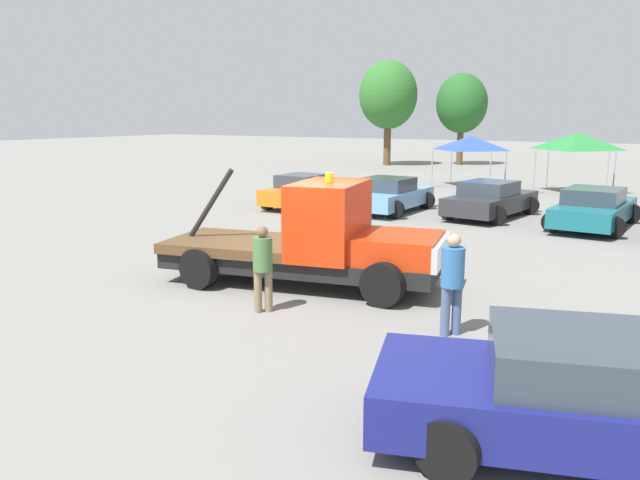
{
  "coord_description": "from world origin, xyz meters",
  "views": [
    {
      "loc": [
        7.11,
        -11.24,
        3.67
      ],
      "look_at": [
        0.5,
        0.0,
        1.05
      ],
      "focal_mm": 35.0,
      "sensor_mm": 36.0,
      "label": 1
    }
  ],
  "objects_px": {
    "tow_truck": "(317,243)",
    "parked_car_skyblue": "(389,195)",
    "parked_car_orange": "(304,191)",
    "foreground_car": "(615,398)",
    "canopy_tent_green": "(578,141)",
    "person_near_truck": "(452,277)",
    "parked_car_charcoal": "(490,200)",
    "tree_left": "(462,104)",
    "canopy_tent_blue": "(471,143)",
    "person_at_hood": "(263,263)",
    "tree_center": "(388,95)",
    "parked_car_teal": "(594,208)"
  },
  "relations": [
    {
      "from": "tow_truck",
      "to": "parked_car_teal",
      "type": "height_order",
      "value": "tow_truck"
    },
    {
      "from": "canopy_tent_blue",
      "to": "tree_center",
      "type": "bearing_deg",
      "value": 131.82
    },
    {
      "from": "tree_left",
      "to": "parked_car_orange",
      "type": "bearing_deg",
      "value": -86.36
    },
    {
      "from": "foreground_car",
      "to": "tow_truck",
      "type": "bearing_deg",
      "value": 128.54
    },
    {
      "from": "tree_left",
      "to": "canopy_tent_green",
      "type": "bearing_deg",
      "value": -53.8
    },
    {
      "from": "person_at_hood",
      "to": "parked_car_teal",
      "type": "height_order",
      "value": "person_at_hood"
    },
    {
      "from": "person_near_truck",
      "to": "parked_car_orange",
      "type": "relative_size",
      "value": 0.41
    },
    {
      "from": "parked_car_teal",
      "to": "tree_left",
      "type": "distance_m",
      "value": 27.07
    },
    {
      "from": "canopy_tent_green",
      "to": "parked_car_skyblue",
      "type": "bearing_deg",
      "value": -117.22
    },
    {
      "from": "parked_car_skyblue",
      "to": "tow_truck",
      "type": "bearing_deg",
      "value": -162.72
    },
    {
      "from": "parked_car_orange",
      "to": "foreground_car",
      "type": "bearing_deg",
      "value": -138.62
    },
    {
      "from": "person_at_hood",
      "to": "parked_car_orange",
      "type": "distance_m",
      "value": 13.75
    },
    {
      "from": "parked_car_teal",
      "to": "parked_car_skyblue",
      "type": "bearing_deg",
      "value": 95.69
    },
    {
      "from": "foreground_car",
      "to": "canopy_tent_green",
      "type": "relative_size",
      "value": 1.78
    },
    {
      "from": "foreground_car",
      "to": "tree_left",
      "type": "distance_m",
      "value": 41.58
    },
    {
      "from": "person_near_truck",
      "to": "parked_car_teal",
      "type": "height_order",
      "value": "person_near_truck"
    },
    {
      "from": "parked_car_orange",
      "to": "parked_car_skyblue",
      "type": "bearing_deg",
      "value": -81.65
    },
    {
      "from": "parked_car_orange",
      "to": "tree_center",
      "type": "bearing_deg",
      "value": 15.13
    },
    {
      "from": "person_near_truck",
      "to": "parked_car_charcoal",
      "type": "height_order",
      "value": "person_near_truck"
    },
    {
      "from": "parked_car_orange",
      "to": "tree_left",
      "type": "distance_m",
      "value": 24.93
    },
    {
      "from": "foreground_car",
      "to": "parked_car_charcoal",
      "type": "xyz_separation_m",
      "value": [
        -5.64,
        15.46,
        -0.0
      ]
    },
    {
      "from": "tow_truck",
      "to": "tree_center",
      "type": "relative_size",
      "value": 0.85
    },
    {
      "from": "tree_center",
      "to": "foreground_car",
      "type": "bearing_deg",
      "value": -62.03
    },
    {
      "from": "person_at_hood",
      "to": "tree_left",
      "type": "bearing_deg",
      "value": -33.52
    },
    {
      "from": "tow_truck",
      "to": "canopy_tent_blue",
      "type": "height_order",
      "value": "canopy_tent_blue"
    },
    {
      "from": "person_at_hood",
      "to": "canopy_tent_blue",
      "type": "xyz_separation_m",
      "value": [
        -3.13,
        22.81,
        1.29
      ]
    },
    {
      "from": "parked_car_charcoal",
      "to": "canopy_tent_green",
      "type": "bearing_deg",
      "value": -0.43
    },
    {
      "from": "foreground_car",
      "to": "parked_car_skyblue",
      "type": "xyz_separation_m",
      "value": [
        -9.35,
        14.79,
        -0.0
      ]
    },
    {
      "from": "person_at_hood",
      "to": "parked_car_orange",
      "type": "xyz_separation_m",
      "value": [
        -6.6,
        12.06,
        -0.31
      ]
    },
    {
      "from": "tow_truck",
      "to": "tree_left",
      "type": "relative_size",
      "value": 0.96
    },
    {
      "from": "parked_car_teal",
      "to": "canopy_tent_green",
      "type": "bearing_deg",
      "value": 15.93
    },
    {
      "from": "parked_car_charcoal",
      "to": "canopy_tent_blue",
      "type": "bearing_deg",
      "value": 29.83
    },
    {
      "from": "parked_car_orange",
      "to": "parked_car_skyblue",
      "type": "xyz_separation_m",
      "value": [
        3.5,
        0.56,
        0.0
      ]
    },
    {
      "from": "tow_truck",
      "to": "parked_car_charcoal",
      "type": "height_order",
      "value": "tow_truck"
    },
    {
      "from": "parked_car_charcoal",
      "to": "canopy_tent_green",
      "type": "relative_size",
      "value": 1.47
    },
    {
      "from": "tow_truck",
      "to": "person_at_hood",
      "type": "xyz_separation_m",
      "value": [
        0.06,
        -2.08,
        -0.01
      ]
    },
    {
      "from": "tree_center",
      "to": "person_near_truck",
      "type": "bearing_deg",
      "value": -63.85
    },
    {
      "from": "person_at_hood",
      "to": "parked_car_skyblue",
      "type": "xyz_separation_m",
      "value": [
        -3.1,
        12.61,
        -0.31
      ]
    },
    {
      "from": "parked_car_skyblue",
      "to": "tree_left",
      "type": "xyz_separation_m",
      "value": [
        -5.07,
        24.02,
        3.84
      ]
    },
    {
      "from": "person_near_truck",
      "to": "tree_left",
      "type": "relative_size",
      "value": 0.26
    },
    {
      "from": "canopy_tent_blue",
      "to": "tree_center",
      "type": "height_order",
      "value": "tree_center"
    },
    {
      "from": "tree_left",
      "to": "person_at_hood",
      "type": "bearing_deg",
      "value": -77.43
    },
    {
      "from": "tow_truck",
      "to": "foreground_car",
      "type": "relative_size",
      "value": 1.12
    },
    {
      "from": "tow_truck",
      "to": "parked_car_skyblue",
      "type": "bearing_deg",
      "value": 94.39
    },
    {
      "from": "canopy_tent_green",
      "to": "parked_car_teal",
      "type": "bearing_deg",
      "value": -77.97
    },
    {
      "from": "tow_truck",
      "to": "canopy_tent_blue",
      "type": "bearing_deg",
      "value": 86.71
    },
    {
      "from": "foreground_car",
      "to": "tree_left",
      "type": "xyz_separation_m",
      "value": [
        -14.42,
        38.81,
        3.84
      ]
    },
    {
      "from": "canopy_tent_green",
      "to": "tree_center",
      "type": "height_order",
      "value": "tree_center"
    },
    {
      "from": "parked_car_orange",
      "to": "canopy_tent_blue",
      "type": "height_order",
      "value": "canopy_tent_blue"
    },
    {
      "from": "canopy_tent_blue",
      "to": "tree_left",
      "type": "height_order",
      "value": "tree_left"
    }
  ]
}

